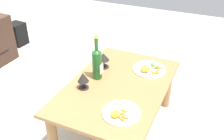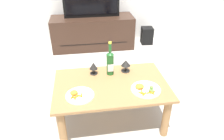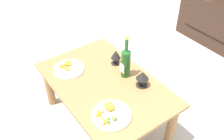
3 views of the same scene
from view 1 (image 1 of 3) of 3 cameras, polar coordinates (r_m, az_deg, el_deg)
The scene contains 8 objects.
ground_plane at distance 2.15m, azimuth 1.22°, elevation -12.87°, with size 6.40×6.40×0.00m, color #B7B2A8.
dining_table at distance 1.92m, azimuth 1.33°, elevation -5.18°, with size 1.05×0.69×0.44m.
floor_speaker at distance 3.66m, azimuth -20.30°, elevation 7.50°, with size 0.20×0.20×0.30m, color black.
wine_bottle at distance 1.89m, azimuth -3.36°, elevation 1.70°, with size 0.07×0.07×0.34m.
goblet_left at distance 1.80m, azimuth -6.43°, elevation -1.79°, with size 0.08×0.08×0.13m.
goblet_right at distance 2.05m, azimuth -1.90°, elevation 2.75°, with size 0.09×0.09×0.13m.
dinner_plate_left at distance 1.61m, azimuth 1.93°, elevation -9.40°, with size 0.25×0.25×0.05m.
dinner_plate_right at distance 2.06m, azimuth 8.24°, elevation 0.28°, with size 0.26×0.26×0.05m.
Camera 1 is at (-1.43, -0.60, 1.49)m, focal length 41.21 mm.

